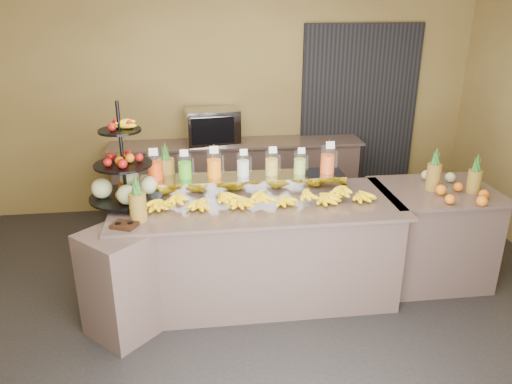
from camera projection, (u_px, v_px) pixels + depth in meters
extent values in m
plane|color=black|center=(261.00, 313.00, 4.39)|extent=(6.00, 6.00, 0.00)
cube|color=olive|center=(234.00, 100.00, 6.20)|extent=(6.00, 0.02, 2.80)
cube|color=black|center=(359.00, 113.00, 6.41)|extent=(1.50, 0.06, 2.20)
cube|color=#876961|center=(257.00, 251.00, 4.50)|extent=(2.40, 0.90, 0.90)
cube|color=#876961|center=(257.00, 204.00, 4.33)|extent=(2.50, 1.00, 0.03)
cube|color=#876961|center=(121.00, 284.00, 4.00)|extent=(0.71, 0.71, 0.90)
cube|color=#876961|center=(430.00, 236.00, 4.80)|extent=(1.00, 0.80, 0.90)
cube|color=#876961|center=(437.00, 191.00, 4.63)|extent=(1.08, 0.88, 0.03)
cube|color=#876961|center=(237.00, 179.00, 6.30)|extent=(3.00, 0.50, 0.90)
cube|color=#876961|center=(237.00, 143.00, 6.13)|extent=(3.10, 0.55, 0.03)
cube|color=gray|center=(243.00, 184.00, 4.55)|extent=(1.85, 0.30, 0.15)
cylinder|color=silver|center=(155.00, 167.00, 4.38)|extent=(0.13, 0.13, 0.24)
cylinder|color=#E43900|center=(155.00, 171.00, 4.40)|extent=(0.12, 0.12, 0.17)
cylinder|color=gray|center=(153.00, 161.00, 4.37)|extent=(0.01, 0.01, 0.29)
cube|color=white|center=(153.00, 152.00, 4.27)|extent=(0.08, 0.02, 0.07)
cylinder|color=silver|center=(185.00, 167.00, 4.42)|extent=(0.12, 0.12, 0.22)
cylinder|color=#3EB918|center=(185.00, 170.00, 4.43)|extent=(0.11, 0.11, 0.15)
cylinder|color=gray|center=(183.00, 161.00, 4.41)|extent=(0.01, 0.01, 0.27)
cube|color=white|center=(184.00, 153.00, 4.31)|extent=(0.07, 0.02, 0.06)
cylinder|color=silver|center=(214.00, 164.00, 4.45)|extent=(0.13, 0.13, 0.24)
cylinder|color=orange|center=(214.00, 169.00, 4.46)|extent=(0.12, 0.12, 0.17)
cylinder|color=gray|center=(212.00, 158.00, 4.43)|extent=(0.01, 0.01, 0.29)
cube|color=white|center=(214.00, 150.00, 4.33)|extent=(0.08, 0.02, 0.07)
cylinder|color=silver|center=(243.00, 165.00, 4.48)|extent=(0.12, 0.12, 0.21)
cylinder|color=silver|center=(243.00, 168.00, 4.50)|extent=(0.11, 0.11, 0.14)
cylinder|color=gray|center=(241.00, 159.00, 4.47)|extent=(0.01, 0.01, 0.25)
cube|color=white|center=(244.00, 152.00, 4.38)|extent=(0.07, 0.02, 0.06)
cylinder|color=silver|center=(272.00, 163.00, 4.51)|extent=(0.12, 0.12, 0.22)
cylinder|color=gold|center=(272.00, 167.00, 4.52)|extent=(0.11, 0.11, 0.15)
cylinder|color=gray|center=(270.00, 158.00, 4.50)|extent=(0.01, 0.01, 0.26)
cube|color=white|center=(273.00, 150.00, 4.41)|extent=(0.07, 0.02, 0.06)
cylinder|color=silver|center=(300.00, 163.00, 4.55)|extent=(0.11, 0.11, 0.21)
cylinder|color=#9BC247|center=(300.00, 166.00, 4.56)|extent=(0.11, 0.11, 0.14)
cylinder|color=gray|center=(298.00, 158.00, 4.54)|extent=(0.01, 0.01, 0.24)
cube|color=white|center=(301.00, 151.00, 4.45)|extent=(0.07, 0.02, 0.06)
cylinder|color=silver|center=(328.00, 160.00, 4.57)|extent=(0.13, 0.13, 0.25)
cylinder|color=#D75019|center=(327.00, 164.00, 4.58)|extent=(0.13, 0.13, 0.17)
cylinder|color=gray|center=(326.00, 154.00, 4.56)|extent=(0.01, 0.01, 0.29)
cube|color=white|center=(330.00, 145.00, 4.45)|extent=(0.08, 0.02, 0.07)
ellipsoid|color=yellow|center=(159.00, 203.00, 4.20)|extent=(0.24, 0.18, 0.10)
ellipsoid|color=yellow|center=(201.00, 201.00, 4.24)|extent=(0.24, 0.18, 0.10)
ellipsoid|color=yellow|center=(242.00, 199.00, 4.28)|extent=(0.24, 0.18, 0.10)
ellipsoid|color=yellow|center=(283.00, 197.00, 4.32)|extent=(0.24, 0.18, 0.10)
ellipsoid|color=yellow|center=(322.00, 195.00, 4.37)|extent=(0.24, 0.18, 0.10)
ellipsoid|color=yellow|center=(361.00, 193.00, 4.41)|extent=(0.24, 0.18, 0.10)
ellipsoid|color=yellow|center=(180.00, 194.00, 4.19)|extent=(0.20, 0.16, 0.09)
ellipsoid|color=yellow|center=(222.00, 192.00, 4.24)|extent=(0.20, 0.16, 0.09)
ellipsoid|color=yellow|center=(263.00, 190.00, 4.28)|extent=(0.20, 0.16, 0.09)
ellipsoid|color=yellow|center=(303.00, 188.00, 4.32)|extent=(0.20, 0.16, 0.09)
ellipsoid|color=yellow|center=(342.00, 186.00, 4.36)|extent=(0.20, 0.16, 0.09)
cylinder|color=black|center=(122.00, 153.00, 4.18)|extent=(0.03, 0.03, 0.88)
cylinder|color=black|center=(126.00, 197.00, 4.33)|extent=(0.66, 0.66, 0.02)
cylinder|color=black|center=(123.00, 164.00, 4.22)|extent=(0.51, 0.51, 0.02)
cylinder|color=black|center=(120.00, 130.00, 4.11)|extent=(0.37, 0.37, 0.02)
sphere|color=#B1BA80|center=(149.00, 186.00, 4.32)|extent=(0.17, 0.17, 0.17)
sphere|color=maroon|center=(139.00, 158.00, 4.22)|extent=(0.08, 0.08, 0.08)
sphere|color=orange|center=(114.00, 191.00, 4.29)|extent=(0.09, 0.09, 0.09)
cube|color=black|center=(124.00, 225.00, 3.87)|extent=(0.23, 0.21, 0.03)
cylinder|color=brown|center=(138.00, 207.00, 3.94)|extent=(0.14, 0.14, 0.23)
cone|color=#1A501B|center=(136.00, 184.00, 3.87)|extent=(0.07, 0.07, 0.16)
cylinder|color=brown|center=(167.00, 174.00, 4.60)|extent=(0.15, 0.15, 0.29)
cone|color=#1A501B|center=(165.00, 151.00, 4.51)|extent=(0.08, 0.08, 0.16)
cylinder|color=brown|center=(433.00, 177.00, 4.57)|extent=(0.13, 0.13, 0.25)
cylinder|color=brown|center=(474.00, 181.00, 4.53)|extent=(0.12, 0.12, 0.21)
ellipsoid|color=orange|center=(462.00, 194.00, 4.38)|extent=(0.37, 0.25, 0.09)
cube|color=gray|center=(212.00, 126.00, 6.02)|extent=(0.67, 0.51, 0.42)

